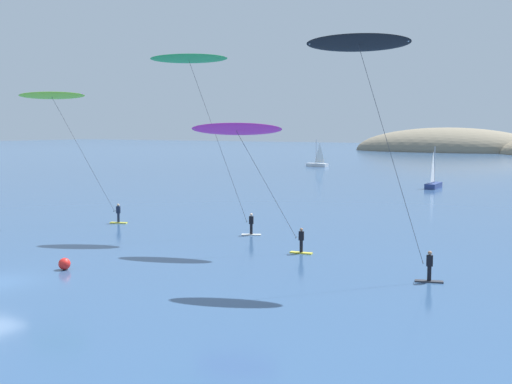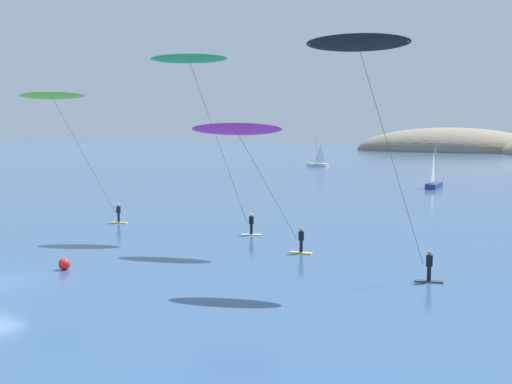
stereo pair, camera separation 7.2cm
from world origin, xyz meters
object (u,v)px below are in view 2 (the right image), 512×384
object	(u,v)px
kitesurfer_black	(363,60)
marker_buoy	(64,264)
sailboat_far	(317,164)
sailboat_near	(435,183)
kitesurfer_green	(193,69)
kitesurfer_lime	(56,103)
kitesurfer_magenta	(240,137)

from	to	relation	value
kitesurfer_black	marker_buoy	size ratio (longest dim) A/B	19.04
sailboat_far	marker_buoy	size ratio (longest dim) A/B	8.53
sailboat_near	marker_buoy	xyz separation A→B (m)	(-4.89, -62.01, -0.29)
sailboat_far	kitesurfer_green	distance (m)	88.81
kitesurfer_green	kitesurfer_lime	xyz separation A→B (m)	(-14.10, -0.76, -2.33)
sailboat_far	marker_buoy	distance (m)	101.56
sailboat_near	kitesurfer_magenta	size ratio (longest dim) A/B	0.68
kitesurfer_magenta	kitesurfer_black	bearing A→B (deg)	-19.33
sailboat_far	kitesurfer_black	distance (m)	101.78
kitesurfer_green	kitesurfer_lime	size ratio (longest dim) A/B	1.21
sailboat_near	kitesurfer_green	xyz separation A→B (m)	(-5.71, -48.00, 12.07)
sailboat_near	kitesurfer_lime	bearing A→B (deg)	-112.11
sailboat_near	kitesurfer_lime	xyz separation A→B (m)	(-19.81, -48.76, 9.74)
kitesurfer_black	kitesurfer_magenta	size ratio (longest dim) A/B	1.53
kitesurfer_magenta	kitesurfer_lime	xyz separation A→B (m)	(-20.74, 3.01, 2.67)
sailboat_far	kitesurfer_magenta	xyz separation A→B (m)	(35.43, -86.91, 7.07)
sailboat_far	kitesurfer_green	xyz separation A→B (m)	(28.79, -83.14, 12.07)
sailboat_far	kitesurfer_lime	world-z (taller)	kitesurfer_lime
sailboat_far	kitesurfer_magenta	size ratio (longest dim) A/B	0.69
sailboat_near	marker_buoy	bearing A→B (deg)	-94.51
kitesurfer_green	kitesurfer_magenta	size ratio (longest dim) A/B	1.60
sailboat_near	kitesurfer_magenta	xyz separation A→B (m)	(0.93, -51.77, 7.07)
kitesurfer_black	kitesurfer_lime	distance (m)	31.41
sailboat_near	kitesurfer_green	distance (m)	49.83
kitesurfer_green	kitesurfer_magenta	distance (m)	9.13
sailboat_far	kitesurfer_green	world-z (taller)	kitesurfer_green
kitesurfer_green	kitesurfer_magenta	world-z (taller)	kitesurfer_green
sailboat_near	marker_buoy	distance (m)	62.20
kitesurfer_green	kitesurfer_lime	bearing A→B (deg)	-176.92
kitesurfer_magenta	marker_buoy	xyz separation A→B (m)	(-5.82, -10.23, -7.36)
kitesurfer_green	kitesurfer_lime	world-z (taller)	kitesurfer_green
marker_buoy	kitesurfer_magenta	bearing A→B (deg)	60.39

